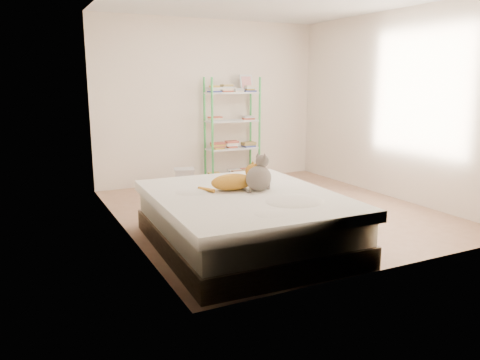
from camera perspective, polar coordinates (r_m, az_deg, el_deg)
room at (r=5.85m, az=4.31°, el=8.61°), size 3.81×4.21×2.61m
bed at (r=4.70m, az=0.52°, el=-4.92°), size 1.79×2.20×0.55m
orange_cat at (r=4.76m, az=-0.95°, el=0.02°), size 0.55×0.33×0.21m
grey_cat at (r=4.72m, az=2.28°, el=0.88°), size 0.41×0.39×0.37m
shelf_unit at (r=7.69m, az=-0.91°, el=6.06°), size 0.88×0.36×1.74m
cardboard_box at (r=7.06m, az=1.11°, el=-0.14°), size 0.46×0.45×0.36m
white_bin at (r=7.14m, az=-6.78°, el=0.06°), size 0.36×0.34×0.34m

